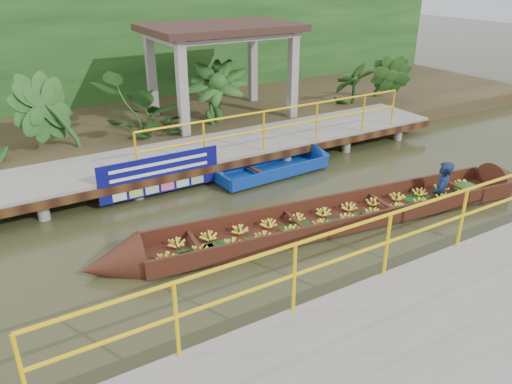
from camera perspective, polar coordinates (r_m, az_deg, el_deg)
ground at (r=9.60m, az=-2.35°, el=-5.29°), size 80.00×80.00×0.00m
land_strip at (r=16.01m, az=-15.47°, el=7.15°), size 30.00×8.00×0.45m
far_dock at (r=12.25m, az=-10.05°, el=3.63°), size 16.00×2.06×1.66m
near_dock at (r=7.36m, az=21.62°, el=-14.92°), size 18.00×2.40×1.73m
pavilion at (r=15.42m, az=-4.07°, el=17.20°), size 4.40×3.00×3.00m
foliage_backdrop at (r=18.00m, az=-18.46°, el=14.48°), size 30.00×0.80×4.00m
vendor_boat at (r=10.37m, az=11.21°, el=-2.01°), size 10.17×2.24×2.08m
moored_blue_boat at (r=12.81m, az=4.79°, el=3.28°), size 3.43×1.08×0.81m
blue_banner at (r=11.21m, az=-10.87°, el=2.01°), size 2.78×0.04×0.87m
tropical_plants at (r=14.47m, az=-4.75°, el=10.94°), size 14.50×1.50×1.88m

